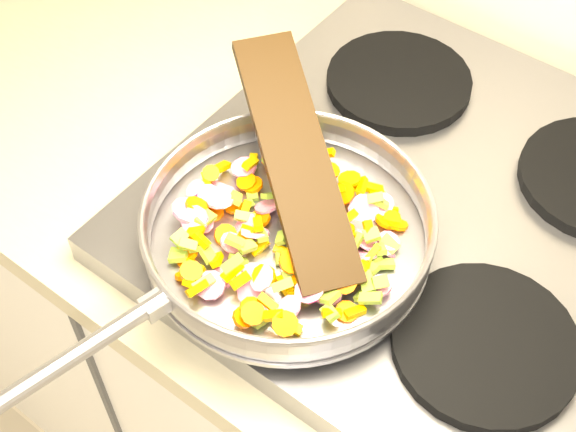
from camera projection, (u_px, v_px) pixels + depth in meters
The scene contains 7 objects.
cooktop at pixel (433, 211), 0.95m from camera, with size 0.60×0.60×0.04m, color #939399.
grate_fl at pixel (267, 213), 0.91m from camera, with size 0.19×0.19×0.02m, color black.
grate_fr at pixel (485, 344), 0.81m from camera, with size 0.19×0.19×0.02m, color black.
grate_bl at pixel (399, 81), 1.05m from camera, with size 0.19×0.19×0.02m, color black.
saute_pan at pixel (286, 227), 0.85m from camera, with size 0.35×0.51×0.05m.
vegetable_heap at pixel (284, 233), 0.86m from camera, with size 0.26×0.25×0.05m.
wooden_spatula at pixel (296, 158), 0.85m from camera, with size 0.30×0.07×0.01m, color black.
Camera 1 is at (-0.47, 1.08, 1.66)m, focal length 50.00 mm.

